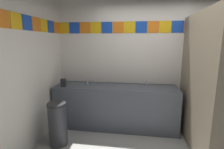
# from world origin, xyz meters

# --- Properties ---
(wall_back) EXTENTS (4.22, 0.09, 2.83)m
(wall_back) POSITION_xyz_m (0.00, 1.50, 1.42)
(wall_back) COLOR silver
(wall_back) RESTS_ON ground_plane
(wall_side) EXTENTS (0.09, 2.91, 2.83)m
(wall_side) POSITION_xyz_m (-2.15, 0.00, 1.42)
(wall_side) COLOR silver
(wall_side) RESTS_ON ground_plane
(vanity_counter) EXTENTS (2.45, 0.60, 0.87)m
(vanity_counter) POSITION_xyz_m (-0.83, 1.16, 0.44)
(vanity_counter) COLOR #4C515B
(vanity_counter) RESTS_ON ground_plane
(faucet_left) EXTENTS (0.04, 0.10, 0.14)m
(faucet_left) POSITION_xyz_m (-1.44, 1.25, 0.92)
(faucet_left) COLOR silver
(faucet_left) RESTS_ON vanity_counter
(faucet_right) EXTENTS (0.04, 0.10, 0.14)m
(faucet_right) POSITION_xyz_m (-0.22, 1.25, 0.92)
(faucet_right) COLOR silver
(faucet_right) RESTS_ON vanity_counter
(soap_dispenser) EXTENTS (0.09, 0.09, 0.16)m
(soap_dispenser) POSITION_xyz_m (-1.86, 0.98, 0.95)
(soap_dispenser) COLOR black
(soap_dispenser) RESTS_ON vanity_counter
(stall_divider) EXTENTS (0.92, 1.57, 2.20)m
(stall_divider) POSITION_xyz_m (0.66, 0.41, 1.10)
(stall_divider) COLOR #726651
(stall_divider) RESTS_ON ground_plane
(toilet) EXTENTS (0.39, 0.49, 0.74)m
(toilet) POSITION_xyz_m (1.00, 1.00, 0.30)
(toilet) COLOR white
(toilet) RESTS_ON ground_plane
(trash_bin) EXTENTS (0.31, 0.31, 0.75)m
(trash_bin) POSITION_xyz_m (-1.72, 0.38, 0.38)
(trash_bin) COLOR #333338
(trash_bin) RESTS_ON ground_plane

